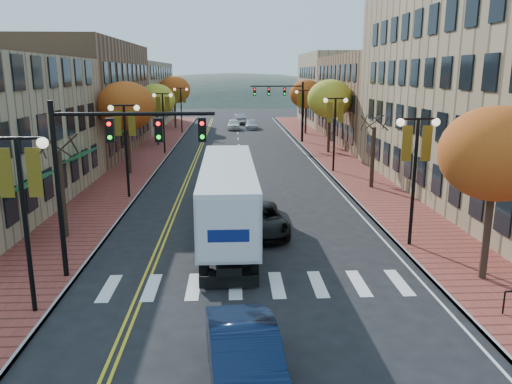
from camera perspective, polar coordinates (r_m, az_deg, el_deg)
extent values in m
plane|color=black|center=(17.74, 0.01, -13.28)|extent=(200.00, 200.00, 0.00)
cube|color=brown|center=(49.65, -12.31, 4.00)|extent=(4.00, 85.00, 0.15)
cube|color=brown|center=(49.93, 8.57, 4.21)|extent=(4.00, 85.00, 0.15)
cube|color=brown|center=(54.36, -20.47, 10.02)|extent=(12.00, 24.00, 11.00)
cube|color=#9E8966|center=(78.59, -14.96, 10.67)|extent=(12.00, 26.00, 9.50)
cube|color=brown|center=(61.02, 15.89, 10.17)|extent=(15.00, 24.00, 10.00)
cube|color=#9E8966|center=(82.15, 11.01, 11.50)|extent=(15.00, 20.00, 11.00)
cylinder|color=#382619|center=(25.85, -21.26, -0.28)|extent=(0.28, 0.28, 4.20)
cylinder|color=#382619|center=(41.02, -14.39, 5.51)|extent=(0.28, 0.28, 4.90)
ellipsoid|color=#CA5C17|center=(40.74, -14.63, 9.49)|extent=(4.48, 4.48, 3.81)
cylinder|color=#382619|center=(56.70, -11.21, 7.59)|extent=(0.28, 0.28, 4.55)
ellipsoid|color=gold|center=(56.50, -11.33, 10.26)|extent=(4.16, 4.16, 3.54)
cylinder|color=#382619|center=(74.47, -9.23, 9.21)|extent=(0.28, 0.28, 5.04)
ellipsoid|color=#CA5C17|center=(74.32, -9.32, 11.47)|extent=(4.61, 4.61, 3.92)
cylinder|color=#382619|center=(21.07, 25.01, -3.13)|extent=(0.28, 0.28, 4.55)
ellipsoid|color=#CA5C17|center=(20.53, 25.74, 3.97)|extent=(4.16, 4.16, 3.54)
cylinder|color=#382619|center=(35.67, 13.19, 3.86)|extent=(0.28, 0.28, 4.20)
cylinder|color=#382619|center=(51.06, 8.34, 7.28)|extent=(0.28, 0.28, 4.90)
ellipsoid|color=gold|center=(50.84, 8.45, 10.48)|extent=(4.48, 4.48, 3.81)
cylinder|color=#382619|center=(66.77, 5.71, 8.72)|extent=(0.28, 0.28, 4.76)
ellipsoid|color=#CA5C17|center=(66.60, 5.77, 11.10)|extent=(4.35, 4.35, 3.70)
cylinder|color=black|center=(17.90, -24.79, -3.98)|extent=(0.16, 0.16, 6.00)
cylinder|color=black|center=(17.31, -25.76, 5.55)|extent=(1.60, 0.10, 0.10)
sphere|color=#FFF2CC|center=(17.03, -23.22, 5.18)|extent=(0.36, 0.36, 0.36)
cube|color=#AE8E17|center=(17.65, -26.75, 1.95)|extent=(0.45, 0.03, 1.60)
cube|color=#AE8E17|center=(17.30, -24.02, 2.02)|extent=(0.45, 0.03, 1.60)
cylinder|color=black|center=(32.91, -14.59, 4.32)|extent=(0.16, 0.16, 6.00)
cylinder|color=black|center=(32.59, -14.90, 9.54)|extent=(1.60, 0.10, 0.10)
sphere|color=#FFF2CC|center=(32.77, -16.27, 9.21)|extent=(0.36, 0.36, 0.36)
sphere|color=#FFF2CC|center=(32.44, -13.48, 9.33)|extent=(0.36, 0.36, 0.36)
cube|color=#AE8E17|center=(32.77, -15.56, 7.58)|extent=(0.45, 0.03, 1.60)
cube|color=#AE8E17|center=(32.58, -14.00, 7.64)|extent=(0.45, 0.03, 1.60)
cylinder|color=black|center=(50.52, -10.51, 7.59)|extent=(0.16, 0.16, 6.00)
cylinder|color=black|center=(50.31, -10.66, 10.99)|extent=(1.60, 0.10, 0.10)
sphere|color=#FFF2CC|center=(50.43, -11.57, 10.78)|extent=(0.36, 0.36, 0.36)
sphere|color=#FFF2CC|center=(50.22, -9.73, 10.85)|extent=(0.36, 0.36, 0.36)
cube|color=#AE8E17|center=(50.43, -11.12, 9.72)|extent=(0.45, 0.03, 1.60)
cube|color=#AE8E17|center=(50.31, -10.09, 9.75)|extent=(0.45, 0.03, 1.60)
cylinder|color=black|center=(68.34, -8.53, 9.14)|extent=(0.16, 0.16, 6.00)
cylinder|color=black|center=(68.19, -8.62, 11.66)|extent=(1.60, 0.10, 0.10)
sphere|color=#FFF2CC|center=(68.27, -9.30, 11.51)|extent=(0.36, 0.36, 0.36)
sphere|color=#FFF2CC|center=(68.12, -7.93, 11.55)|extent=(0.36, 0.36, 0.36)
cube|color=#AE8E17|center=(68.27, -8.97, 10.72)|extent=(0.45, 0.03, 1.60)
cube|color=#AE8E17|center=(68.18, -8.20, 10.75)|extent=(0.45, 0.03, 1.60)
cylinder|color=black|center=(23.86, 17.57, 0.78)|extent=(0.16, 0.16, 6.00)
cylinder|color=black|center=(23.42, 18.09, 7.95)|extent=(1.60, 0.10, 0.10)
sphere|color=#FFF2CC|center=(23.17, 16.20, 7.66)|extent=(0.36, 0.36, 0.36)
sphere|color=#FFF2CC|center=(23.73, 19.89, 7.52)|extent=(0.36, 0.36, 0.36)
cube|color=#AE8E17|center=(23.39, 16.86, 5.31)|extent=(0.45, 0.03, 1.60)
cube|color=#AE8E17|center=(23.70, 18.92, 5.27)|extent=(0.45, 0.03, 1.60)
cylinder|color=black|center=(40.98, 8.94, 6.32)|extent=(0.16, 0.16, 6.00)
cylinder|color=black|center=(40.72, 9.10, 10.51)|extent=(1.60, 0.10, 0.10)
sphere|color=#FFF2CC|center=(40.57, 7.97, 10.33)|extent=(0.36, 0.36, 0.36)
sphere|color=#FFF2CC|center=(40.90, 10.21, 10.27)|extent=(0.36, 0.36, 0.36)
cube|color=#AE8E17|center=(40.70, 8.41, 8.98)|extent=(0.45, 0.03, 1.60)
cube|color=#AE8E17|center=(40.88, 9.67, 8.96)|extent=(0.45, 0.03, 1.60)
cylinder|color=black|center=(58.62, 5.40, 8.54)|extent=(0.16, 0.16, 6.00)
cylinder|color=black|center=(58.45, 5.47, 11.47)|extent=(1.60, 0.10, 0.10)
sphere|color=#FFF2CC|center=(58.34, 4.67, 11.33)|extent=(0.36, 0.36, 0.36)
sphere|color=#FFF2CC|center=(58.57, 6.26, 11.31)|extent=(0.36, 0.36, 0.36)
cube|color=#AE8E17|center=(58.43, 5.00, 10.40)|extent=(0.45, 0.03, 1.60)
cube|color=#AE8E17|center=(58.56, 5.89, 10.38)|extent=(0.45, 0.03, 1.60)
cylinder|color=black|center=(20.45, -21.61, -0.16)|extent=(0.20, 0.20, 7.00)
cylinder|color=black|center=(19.23, -13.81, 8.66)|extent=(6.00, 0.14, 0.14)
cube|color=black|center=(19.47, -16.33, 6.79)|extent=(0.30, 0.25, 0.90)
sphere|color=#FF0C0C|center=(19.31, -16.47, 7.47)|extent=(0.16, 0.16, 0.16)
cube|color=black|center=(19.13, -11.04, 6.97)|extent=(0.30, 0.25, 0.90)
sphere|color=#FF0C0C|center=(18.97, -11.14, 7.67)|extent=(0.16, 0.16, 0.16)
cube|color=black|center=(18.97, -6.16, 7.08)|extent=(0.30, 0.25, 0.90)
sphere|color=#FF0C0C|center=(18.81, -6.20, 7.79)|extent=(0.16, 0.16, 0.16)
cylinder|color=black|center=(58.57, 5.32, 9.02)|extent=(0.20, 0.20, 7.00)
cylinder|color=black|center=(58.07, 2.38, 12.00)|extent=(6.00, 0.14, 0.14)
cube|color=black|center=(58.18, 3.28, 11.40)|extent=(0.30, 0.25, 0.90)
sphere|color=#FF0C0C|center=(58.03, 3.30, 11.64)|extent=(0.16, 0.16, 0.16)
cube|color=black|center=(58.02, 1.47, 11.41)|extent=(0.30, 0.25, 0.90)
sphere|color=#FF0C0C|center=(57.87, 1.49, 11.65)|extent=(0.16, 0.16, 0.16)
cube|color=black|center=(57.92, -0.16, 11.41)|extent=(0.30, 0.25, 0.90)
sphere|color=#FF0C0C|center=(57.77, -0.15, 11.65)|extent=(0.16, 0.16, 0.16)
cube|color=black|center=(24.40, -3.17, -3.67)|extent=(1.05, 12.30, 0.33)
cube|color=silver|center=(23.97, -3.22, 0.12)|extent=(2.56, 12.31, 2.65)
cube|color=black|center=(31.54, -3.23, 1.70)|extent=(2.39, 2.86, 2.36)
cylinder|color=black|center=(19.91, -6.00, -8.78)|extent=(0.34, 0.95, 0.95)
cylinder|color=black|center=(19.90, -0.22, -8.70)|extent=(0.34, 0.95, 0.95)
cylinder|color=black|center=(20.96, -5.86, -7.61)|extent=(0.34, 0.95, 0.95)
cylinder|color=black|center=(20.96, -0.39, -7.53)|extent=(0.34, 0.95, 0.95)
cylinder|color=black|center=(30.70, -5.06, -0.75)|extent=(0.34, 0.95, 0.95)
cylinder|color=black|center=(30.70, -1.35, -0.70)|extent=(0.34, 0.95, 0.95)
cylinder|color=black|center=(32.72, -4.95, 0.15)|extent=(0.34, 0.95, 0.95)
cylinder|color=black|center=(32.72, -1.47, 0.19)|extent=(0.34, 0.95, 0.95)
imported|color=black|center=(13.39, -1.26, -18.78)|extent=(2.29, 5.25, 1.68)
imported|color=black|center=(25.41, 0.49, -3.13)|extent=(2.93, 5.45, 1.45)
imported|color=white|center=(72.50, -2.57, 7.73)|extent=(1.82, 4.44, 1.50)
imported|color=#ADACB4|center=(73.32, -0.50, 7.73)|extent=(1.87, 4.51, 1.30)
imported|color=#A2A2A9|center=(81.04, -1.89, 8.38)|extent=(2.14, 4.97, 1.59)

